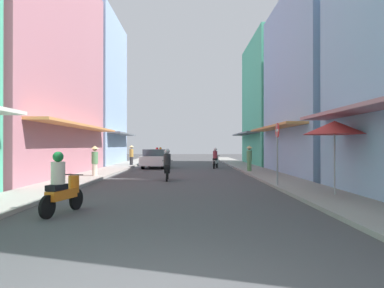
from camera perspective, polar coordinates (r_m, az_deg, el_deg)
name	(u,v)px	position (r m, az deg, el deg)	size (l,w,h in m)	color
ground_plane	(181,173)	(22.79, -1.70, -4.62)	(100.77, 100.77, 0.00)	#424244
sidewalk_left	(104,172)	(23.42, -13.96, -4.35)	(2.06, 53.80, 0.12)	#9E9991
sidewalk_right	(258,172)	(23.22, 10.66, -4.38)	(2.06, 53.80, 0.12)	gray
building_left_mid	(20,64)	(22.45, -25.95, 11.46)	(7.05, 13.71, 12.58)	#B7727F
building_left_far	(85,92)	(33.88, -16.89, 8.07)	(7.05, 9.49, 13.29)	#8CA5CC
building_right_mid	(333,85)	(22.76, 21.73, 8.81)	(7.05, 10.31, 10.63)	#8CA5CC
building_right_far	(284,103)	(32.97, 14.53, 6.43)	(7.05, 9.73, 11.15)	#4CB28C
motorbike_orange	(62,186)	(9.53, -20.19, -6.39)	(0.66, 1.78, 1.58)	black
motorbike_black	(167,166)	(17.69, -4.01, -3.58)	(0.55, 1.81, 1.58)	black
motorbike_silver	(215,159)	(27.15, 3.80, -2.43)	(0.66, 1.78, 1.58)	black
motorbike_red	(161,156)	(34.44, -5.09, -1.98)	(0.55, 1.81, 1.58)	black
motorbike_maroon	(158,157)	(32.09, -5.53, -2.10)	(0.73, 1.75, 1.58)	black
parked_car	(156,158)	(27.49, -5.84, -2.33)	(2.11, 4.24, 1.45)	silver
pedestrian_crossing	(131,154)	(29.92, -9.73, -1.67)	(0.44, 0.44, 1.77)	#262628
pedestrian_far	(95,160)	(19.60, -15.39, -2.47)	(0.44, 0.44, 1.72)	beige
pedestrian_foreground	(249,158)	(22.71, 9.22, -2.16)	(0.44, 0.44, 1.73)	#598C59
vendor_umbrella	(335,128)	(12.58, 21.97, 2.44)	(2.01, 2.01, 2.54)	#99999E
street_sign_no_entry	(277,146)	(14.82, 13.58, -0.29)	(0.07, 0.60, 2.65)	gray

